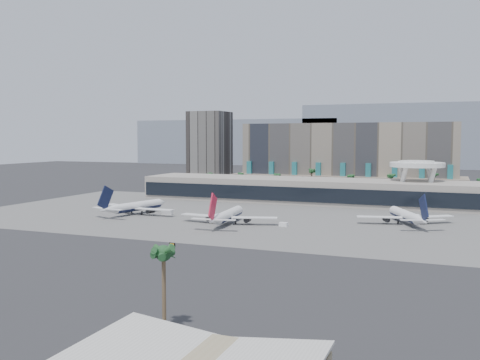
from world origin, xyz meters
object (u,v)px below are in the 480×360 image
at_px(airliner_right, 407,216).
at_px(service_vehicle_b, 284,224).
at_px(taxiway_sign, 172,244).
at_px(airliner_left, 135,206).
at_px(service_vehicle_a, 167,212).
at_px(airliner_centre, 227,215).

xyz_separation_m(airliner_right, service_vehicle_b, (-42.19, -22.35, -2.61)).
relative_size(service_vehicle_b, taxiway_sign, 1.31).
relative_size(airliner_left, service_vehicle_b, 12.89).
bearing_deg(service_vehicle_a, taxiway_sign, -69.06).
height_order(airliner_centre, service_vehicle_a, airliner_centre).
distance_m(airliner_centre, taxiway_sign, 44.59).
bearing_deg(service_vehicle_a, airliner_right, -2.86).
distance_m(airliner_left, service_vehicle_a, 14.30).
xyz_separation_m(airliner_centre, service_vehicle_a, (-33.65, 13.08, -2.37)).
xyz_separation_m(airliner_left, service_vehicle_a, (13.71, 3.29, -2.37)).
xyz_separation_m(service_vehicle_a, service_vehicle_b, (55.31, -10.44, -0.32)).
relative_size(airliner_right, taxiway_sign, 15.50).
bearing_deg(airliner_left, airliner_centre, 0.87).
distance_m(airliner_centre, service_vehicle_b, 21.99).
relative_size(airliner_centre, taxiway_sign, 17.06).
distance_m(airliner_left, taxiway_sign, 72.50).
distance_m(service_vehicle_a, taxiway_sign, 67.00).
bearing_deg(taxiway_sign, service_vehicle_b, 81.92).
bearing_deg(airliner_centre, taxiway_sign, -94.39).
relative_size(airliner_left, airliner_centre, 0.99).
xyz_separation_m(airliner_centre, taxiway_sign, (0.61, -44.49, -2.95)).
xyz_separation_m(service_vehicle_b, taxiway_sign, (-21.05, -47.13, -0.26)).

